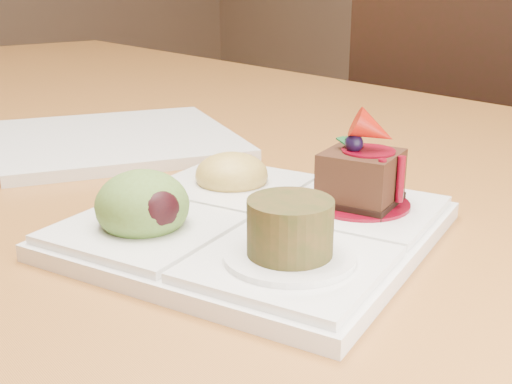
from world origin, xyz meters
TOP-DOWN VIEW (x-y plane):
  - dining_table at (0.00, 0.00)m, footprint 1.00×1.80m
  - chair_right at (0.66, -0.22)m, footprint 0.54×0.54m
  - sampler_plate at (-0.11, -0.61)m, footprint 0.30×0.30m
  - second_plate at (-0.05, -0.30)m, footprint 0.32×0.32m

SIDE VIEW (x-z plane):
  - chair_right at x=0.66m, z-range 0.06..1.00m
  - dining_table at x=0.00m, z-range 0.31..1.06m
  - second_plate at x=-0.05m, z-range 0.75..0.76m
  - sampler_plate at x=-0.11m, z-range 0.72..0.81m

